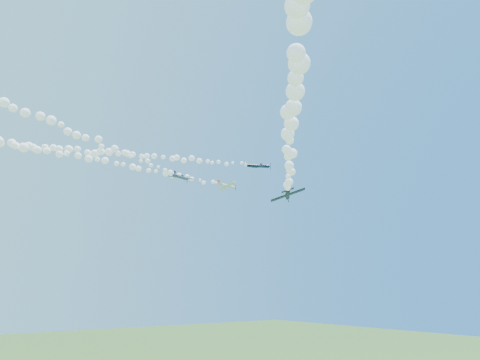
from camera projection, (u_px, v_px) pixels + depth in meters
plane_white at (227, 186)px, 120.11m from camera, size 7.07×7.36×2.33m
smoke_trail_white at (106, 162)px, 97.20m from camera, size 69.92×6.55×2.98m
plane_navy at (259, 166)px, 114.76m from camera, size 7.67×8.02×2.24m
smoke_trail_navy at (122, 154)px, 104.30m from camera, size 66.90×25.73×3.01m
plane_grey at (181, 177)px, 104.14m from camera, size 6.55×6.78×2.15m
smoke_trail_grey at (49, 122)px, 69.16m from camera, size 67.76×37.02×3.10m
plane_black at (288, 194)px, 79.86m from camera, size 6.19×6.01×2.59m
smoke_trail_black at (293, 119)px, 44.49m from camera, size 47.34×52.34×2.84m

